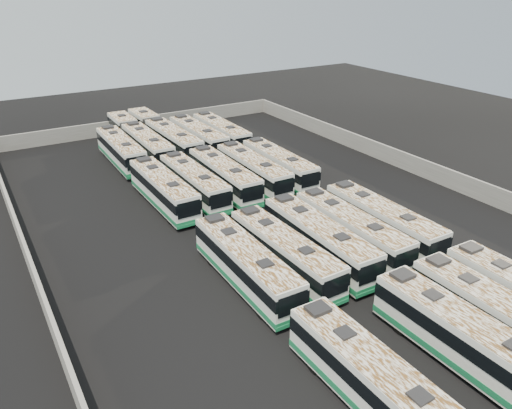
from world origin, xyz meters
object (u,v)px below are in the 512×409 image
(bus_midback_center, at_px, (224,176))
(bus_back_far_right, at_px, (221,133))
(bus_front_right, at_px, (501,320))
(bus_midfront_far_right, at_px, (382,221))
(bus_back_left, at_px, (139,139))
(bus_midfront_left, at_px, (285,252))
(bus_midfront_right, at_px, (351,230))
(bus_midback_left, at_px, (194,182))
(bus_midfront_far_left, at_px, (246,264))
(bus_midfront_center, at_px, (319,239))
(bus_back_center, at_px, (163,134))
(bus_midback_far_right, at_px, (279,165))
(bus_front_center, at_px, (466,340))
(bus_back_right, at_px, (198,137))
(bus_midback_far_left, at_px, (163,189))
(bus_midback_right, at_px, (253,170))
(bus_front_far_left, at_px, (376,384))
(bus_back_far_left, at_px, (121,150))

(bus_midback_center, bearing_deg, bus_back_far_right, 64.79)
(bus_front_right, xyz_separation_m, bus_back_far_right, (3.69, 47.07, -0.01))
(bus_midfront_far_right, height_order, bus_back_left, same)
(bus_midfront_left, bearing_deg, bus_midfront_right, -0.36)
(bus_front_right, height_order, bus_midback_left, bus_front_right)
(bus_midfront_far_left, xyz_separation_m, bus_midfront_center, (7.35, 0.19, 0.04))
(bus_midfront_left, height_order, bus_midback_left, bus_midback_left)
(bus_midback_left, height_order, bus_back_center, bus_back_center)
(bus_midfront_center, height_order, bus_midback_far_right, bus_midfront_center)
(bus_front_center, xyz_separation_m, bus_midback_left, (-3.69, 32.47, -0.07))
(bus_back_right, bearing_deg, bus_midback_far_left, -127.30)
(bus_midfront_far_right, relative_size, bus_midback_far_right, 1.02)
(bus_midfront_left, relative_size, bus_midfront_center, 0.96)
(bus_front_right, height_order, bus_midback_center, bus_front_right)
(bus_midback_left, bearing_deg, bus_midback_right, -2.02)
(bus_front_center, xyz_separation_m, bus_midfront_left, (-3.64, 14.84, -0.07))
(bus_midback_left, bearing_deg, bus_midfront_far_left, -101.74)
(bus_midback_far_right, bearing_deg, bus_front_right, -95.49)
(bus_midback_left, bearing_deg, bus_midfront_left, -90.00)
(bus_midfront_far_left, xyz_separation_m, bus_back_center, (7.31, 36.06, 0.05))
(bus_front_far_left, bearing_deg, bus_midback_center, 76.75)
(bus_midfront_center, bearing_deg, bus_midfront_left, -175.83)
(bus_midfront_far_right, distance_m, bus_midback_right, 17.78)
(bus_midfront_far_left, bearing_deg, bus_front_far_left, -89.38)
(bus_midback_right, xyz_separation_m, bus_back_right, (-0.00, 14.89, 0.04))
(bus_midback_far_left, xyz_separation_m, bus_midback_far_right, (14.62, -0.03, -0.03))
(bus_midback_far_right, bearing_deg, bus_midfront_right, -101.16)
(bus_midfront_far_left, xyz_separation_m, bus_midfront_far_right, (14.52, -0.03, 0.02))
(bus_midfront_far_left, relative_size, bus_back_left, 0.64)
(bus_midfront_far_right, bearing_deg, bus_midback_right, 101.74)
(bus_midfront_center, height_order, bus_midback_far_left, bus_midfront_center)
(bus_front_center, xyz_separation_m, bus_midback_center, (-0.02, 32.38, -0.02))
(bus_midback_far_left, relative_size, bus_back_far_right, 1.00)
(bus_front_far_left, relative_size, bus_midback_right, 0.99)
(bus_midback_far_left, distance_m, bus_midback_far_right, 14.62)
(bus_midfront_right, relative_size, bus_midback_far_left, 1.00)
(bus_midback_center, bearing_deg, bus_front_right, -82.37)
(bus_midfront_center, distance_m, bus_back_far_right, 32.96)
(bus_midback_center, xyz_separation_m, bus_midback_far_right, (7.33, -0.14, -0.04))
(bus_front_far_left, distance_m, bus_midfront_far_right, 20.63)
(bus_midfront_left, bearing_deg, bus_back_left, 88.68)
(bus_midback_right, bearing_deg, bus_back_left, 112.50)
(bus_front_far_left, distance_m, bus_midback_right, 33.89)
(bus_front_right, relative_size, bus_midback_far_left, 1.01)
(bus_midfront_far_right, distance_m, bus_back_far_left, 35.47)
(bus_front_center, relative_size, bus_back_center, 0.64)
(bus_midfront_right, xyz_separation_m, bus_back_far_right, (3.74, 32.21, 0.01))
(bus_midfront_center, bearing_deg, bus_front_right, -75.16)
(bus_back_center, bearing_deg, bus_front_center, -90.91)
(bus_midback_left, xyz_separation_m, bus_back_right, (7.39, 14.64, 0.07))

